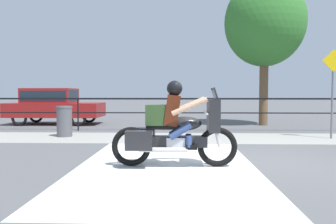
{
  "coord_description": "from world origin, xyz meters",
  "views": [
    {
      "loc": [
        -1.41,
        -6.5,
        1.36
      ],
      "look_at": [
        -1.68,
        1.14,
        0.92
      ],
      "focal_mm": 35.0,
      "sensor_mm": 36.0,
      "label": 1
    }
  ],
  "objects_px": {
    "motorcycle": "(174,128)",
    "trash_bin": "(64,121)",
    "tree_behind_sign": "(265,23)",
    "parked_car": "(53,104)",
    "street_sign": "(333,84)"
  },
  "relations": [
    {
      "from": "motorcycle",
      "to": "trash_bin",
      "type": "height_order",
      "value": "motorcycle"
    },
    {
      "from": "motorcycle",
      "to": "trash_bin",
      "type": "bearing_deg",
      "value": 133.2
    },
    {
      "from": "parked_car",
      "to": "tree_behind_sign",
      "type": "bearing_deg",
      "value": -2.47
    },
    {
      "from": "motorcycle",
      "to": "trash_bin",
      "type": "relative_size",
      "value": 2.43
    },
    {
      "from": "tree_behind_sign",
      "to": "motorcycle",
      "type": "bearing_deg",
      "value": -114.66
    },
    {
      "from": "street_sign",
      "to": "tree_behind_sign",
      "type": "bearing_deg",
      "value": 103.12
    },
    {
      "from": "motorcycle",
      "to": "tree_behind_sign",
      "type": "relative_size",
      "value": 0.38
    },
    {
      "from": "parked_car",
      "to": "tree_behind_sign",
      "type": "xyz_separation_m",
      "value": [
        9.11,
        -0.1,
        3.42
      ]
    },
    {
      "from": "trash_bin",
      "to": "tree_behind_sign",
      "type": "relative_size",
      "value": 0.16
    },
    {
      "from": "trash_bin",
      "to": "parked_car",
      "type": "bearing_deg",
      "value": 115.25
    },
    {
      "from": "parked_car",
      "to": "street_sign",
      "type": "xyz_separation_m",
      "value": [
        10.08,
        -4.27,
        0.74
      ]
    },
    {
      "from": "trash_bin",
      "to": "tree_behind_sign",
      "type": "xyz_separation_m",
      "value": [
        7.18,
        3.99,
        3.83
      ]
    },
    {
      "from": "motorcycle",
      "to": "parked_car",
      "type": "xyz_separation_m",
      "value": [
        -5.42,
        8.14,
        0.19
      ]
    },
    {
      "from": "motorcycle",
      "to": "parked_car",
      "type": "height_order",
      "value": "motorcycle"
    },
    {
      "from": "tree_behind_sign",
      "to": "street_sign",
      "type": "bearing_deg",
      "value": -76.88
    }
  ]
}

